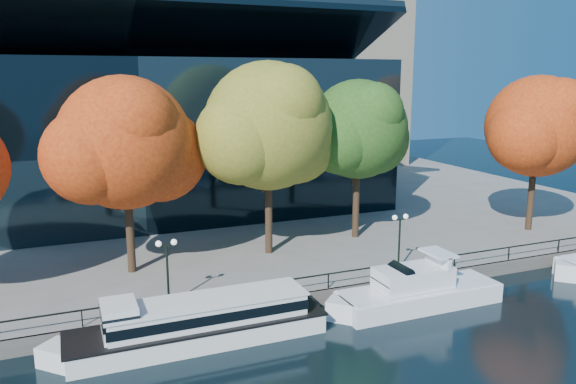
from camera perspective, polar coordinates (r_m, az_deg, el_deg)
name	(u,v)px	position (r m, az deg, el deg)	size (l,w,h in m)	color
ground	(274,337)	(32.76, -1.40, -14.49)	(160.00, 160.00, 0.00)	black
promenade	(161,199)	(66.18, -12.77, -0.73)	(90.00, 67.08, 1.00)	slate
railing	(255,285)	(34.78, -3.37, -9.41)	(88.20, 0.08, 0.99)	black
convention_building	(126,135)	(59.89, -16.15, 5.57)	(50.00, 24.57, 21.43)	black
tour_boat	(193,322)	(32.02, -9.67, -12.84)	(15.48, 3.45, 2.94)	white
cruiser_near	(413,291)	(36.97, 12.61, -9.81)	(11.99, 3.09, 3.47)	white
tree_2	(128,146)	(39.20, -15.96, 4.56)	(11.23, 9.21, 13.57)	black
tree_3	(271,129)	(41.93, -1.75, 6.44)	(11.96, 9.81, 14.59)	black
tree_4	(360,131)	(46.71, 7.32, 6.12)	(10.19, 8.35, 13.22)	black
tree_5	(539,129)	(53.20, 24.17, 5.91)	(10.91, 8.94, 13.56)	black
lamp_1	(167,257)	(34.07, -12.21, -6.48)	(1.26, 0.36, 4.03)	black
lamp_2	(400,229)	(39.98, 11.29, -3.71)	(1.26, 0.36, 4.03)	black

